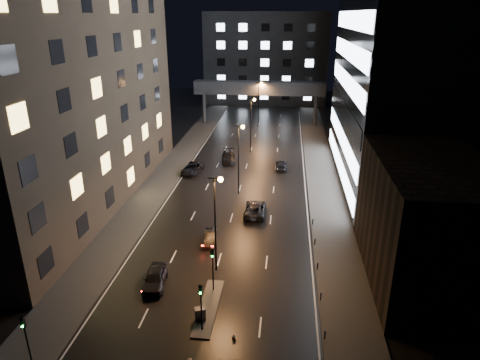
# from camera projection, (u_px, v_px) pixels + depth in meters

# --- Properties ---
(ground) EXTENTS (160.00, 160.00, 0.00)m
(ground) POSITION_uv_depth(u_px,v_px,m) (246.00, 166.00, 73.08)
(ground) COLOR black
(ground) RESTS_ON ground
(sidewalk_left) EXTENTS (5.00, 110.00, 0.15)m
(sidewalk_left) POSITION_uv_depth(u_px,v_px,m) (167.00, 173.00, 69.70)
(sidewalk_left) COLOR #383533
(sidewalk_left) RESTS_ON ground
(sidewalk_right) EXTENTS (5.00, 110.00, 0.15)m
(sidewalk_right) POSITION_uv_depth(u_px,v_px,m) (323.00, 179.00, 67.13)
(sidewalk_right) COLOR #383533
(sidewalk_right) RESTS_ON ground
(building_left) EXTENTS (15.00, 48.00, 40.00)m
(building_left) POSITION_uv_depth(u_px,v_px,m) (56.00, 51.00, 53.32)
(building_left) COLOR #2D2319
(building_left) RESTS_ON ground
(building_right_low) EXTENTS (10.00, 18.00, 12.00)m
(building_right_low) POSITION_uv_depth(u_px,v_px,m) (427.00, 223.00, 40.13)
(building_right_low) COLOR black
(building_right_low) RESTS_ON ground
(building_right_glass) EXTENTS (20.00, 36.00, 45.00)m
(building_right_glass) POSITION_uv_depth(u_px,v_px,m) (426.00, 28.00, 58.65)
(building_right_glass) COLOR black
(building_right_glass) RESTS_ON ground
(building_far) EXTENTS (34.00, 14.00, 25.00)m
(building_far) POSITION_uv_depth(u_px,v_px,m) (266.00, 58.00, 122.28)
(building_far) COLOR #333335
(building_far) RESTS_ON ground
(skybridge) EXTENTS (30.00, 3.00, 10.00)m
(skybridge) POSITION_uv_depth(u_px,v_px,m) (259.00, 89.00, 97.85)
(skybridge) COLOR #333335
(skybridge) RESTS_ON ground
(median_island) EXTENTS (1.60, 8.00, 0.15)m
(median_island) POSITION_uv_depth(u_px,v_px,m) (209.00, 307.00, 37.82)
(median_island) COLOR #383533
(median_island) RESTS_ON ground
(traffic_signal_near) EXTENTS (0.28, 0.34, 4.40)m
(traffic_signal_near) POSITION_uv_depth(u_px,v_px,m) (213.00, 262.00, 39.03)
(traffic_signal_near) COLOR black
(traffic_signal_near) RESTS_ON median_island
(traffic_signal_far) EXTENTS (0.28, 0.34, 4.40)m
(traffic_signal_far) POSITION_uv_depth(u_px,v_px,m) (201.00, 300.00, 33.94)
(traffic_signal_far) COLOR black
(traffic_signal_far) RESTS_ON median_island
(traffic_signal_corner) EXTENTS (0.28, 0.34, 4.40)m
(traffic_signal_corner) POSITION_uv_depth(u_px,v_px,m) (25.00, 333.00, 30.57)
(traffic_signal_corner) COLOR black
(traffic_signal_corner) RESTS_ON ground
(bollard_row) EXTENTS (0.12, 25.12, 0.90)m
(bollard_row) POSITION_uv_depth(u_px,v_px,m) (319.00, 281.00, 40.83)
(bollard_row) COLOR black
(bollard_row) RESTS_ON ground
(streetlight_near) EXTENTS (1.45, 0.50, 10.15)m
(streetlight_near) POSITION_uv_depth(u_px,v_px,m) (217.00, 212.00, 41.06)
(streetlight_near) COLOR black
(streetlight_near) RESTS_ON ground
(streetlight_mid_a) EXTENTS (1.45, 0.50, 10.15)m
(streetlight_mid_a) POSITION_uv_depth(u_px,v_px,m) (240.00, 151.00, 59.59)
(streetlight_mid_a) COLOR black
(streetlight_mid_a) RESTS_ON ground
(streetlight_mid_b) EXTENTS (1.45, 0.50, 10.15)m
(streetlight_mid_b) POSITION_uv_depth(u_px,v_px,m) (252.00, 118.00, 78.12)
(streetlight_mid_b) COLOR black
(streetlight_mid_b) RESTS_ON ground
(streetlight_far) EXTENTS (1.45, 0.50, 10.15)m
(streetlight_far) POSITION_uv_depth(u_px,v_px,m) (259.00, 98.00, 96.65)
(streetlight_far) COLOR black
(streetlight_far) RESTS_ON ground
(car_away_a) EXTENTS (2.48, 5.01, 1.64)m
(car_away_a) POSITION_uv_depth(u_px,v_px,m) (155.00, 278.00, 40.70)
(car_away_a) COLOR black
(car_away_a) RESTS_ON ground
(car_away_b) EXTENTS (1.74, 4.05, 1.30)m
(car_away_b) POSITION_uv_depth(u_px,v_px,m) (211.00, 237.00, 48.47)
(car_away_b) COLOR black
(car_away_b) RESTS_ON ground
(car_away_c) EXTENTS (3.21, 5.89, 1.57)m
(car_away_c) POSITION_uv_depth(u_px,v_px,m) (193.00, 168.00, 69.74)
(car_away_c) COLOR black
(car_away_c) RESTS_ON ground
(car_away_d) EXTENTS (3.05, 5.91, 1.64)m
(car_away_d) POSITION_uv_depth(u_px,v_px,m) (229.00, 157.00, 75.18)
(car_away_d) COLOR black
(car_away_d) RESTS_ON ground
(car_toward_a) EXTENTS (2.63, 5.67, 1.57)m
(car_toward_a) POSITION_uv_depth(u_px,v_px,m) (255.00, 209.00, 55.25)
(car_toward_a) COLOR black
(car_toward_a) RESTS_ON ground
(car_toward_b) EXTENTS (2.04, 4.75, 1.36)m
(car_toward_b) POSITION_uv_depth(u_px,v_px,m) (281.00, 165.00, 71.68)
(car_toward_b) COLOR black
(car_toward_b) RESTS_ON ground
(utility_cabinet) EXTENTS (1.02, 0.84, 1.10)m
(utility_cabinet) POSITION_uv_depth(u_px,v_px,m) (200.00, 314.00, 36.01)
(utility_cabinet) COLOR #454548
(utility_cabinet) RESTS_ON median_island
(cone_a) EXTENTS (0.40, 0.40, 0.55)m
(cone_a) POSITION_uv_depth(u_px,v_px,m) (190.00, 360.00, 31.71)
(cone_a) COLOR #E9520C
(cone_a) RESTS_ON ground
(cone_b) EXTENTS (0.51, 0.51, 0.53)m
(cone_b) POSITION_uv_depth(u_px,v_px,m) (234.00, 336.00, 34.09)
(cone_b) COLOR #D75E0B
(cone_b) RESTS_ON ground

